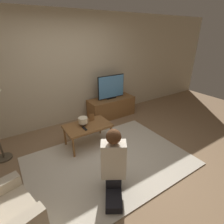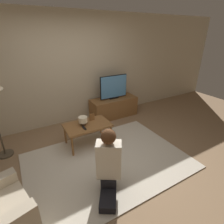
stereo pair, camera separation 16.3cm
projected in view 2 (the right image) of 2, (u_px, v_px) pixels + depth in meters
ground_plane at (108, 161)px, 3.17m from camera, size 10.00×10.00×0.00m
wall_back at (68, 71)px, 4.15m from camera, size 10.00×0.06×2.60m
rug at (108, 161)px, 3.17m from camera, size 2.79×1.98×0.02m
tv_stand at (114, 107)px, 4.79m from camera, size 1.26×0.50×0.52m
tv at (114, 87)px, 4.55m from camera, size 0.78×0.08×0.62m
coffee_table at (88, 127)px, 3.50m from camera, size 0.89×0.55×0.46m
person_kneeling at (109, 162)px, 2.39m from camera, size 0.65×0.83×1.01m
picture_frame at (92, 117)px, 3.62m from camera, size 0.11×0.01×0.15m
table_lamp at (83, 120)px, 3.43m from camera, size 0.18×0.18×0.17m
remote at (84, 128)px, 3.34m from camera, size 0.04×0.15×0.02m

